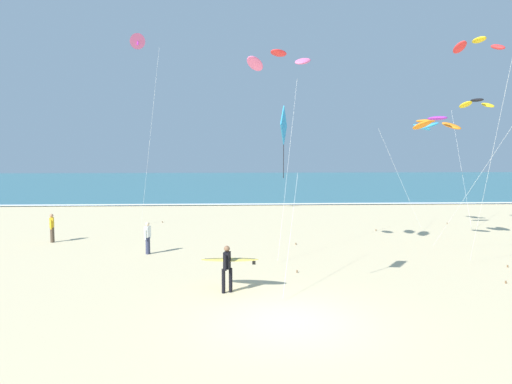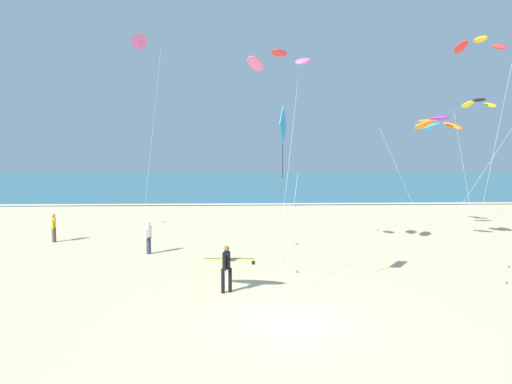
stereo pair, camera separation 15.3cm
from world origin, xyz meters
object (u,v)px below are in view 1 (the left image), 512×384
kite_arc_amber_near (425,125)px  bystander_white_top (148,238)px  bystander_yellow_top (52,228)px  kite_arc_charcoal_far (477,104)px  kite_arc_golden_high (479,45)px  kite_diamond_cobalt_mid (284,131)px  kite_delta_rose_distant (138,43)px  surfer_lead (228,263)px  kite_arc_scarlet_low (279,60)px  kite_arc_violet_close (437,123)px

kite_arc_amber_near → bystander_white_top: kite_arc_amber_near is taller
bystander_yellow_top → kite_arc_charcoal_far: bearing=6.2°
kite_arc_charcoal_far → kite_arc_golden_high: 9.69m
kite_arc_amber_near → bystander_white_top: 17.86m
kite_diamond_cobalt_mid → bystander_yellow_top: (-11.71, 10.55, -4.89)m
kite_diamond_cobalt_mid → kite_delta_rose_distant: (-8.03, 16.64, 6.48)m
surfer_lead → kite_arc_scarlet_low: 9.23m
surfer_lead → kite_arc_violet_close: size_ratio=0.33×
kite_delta_rose_distant → surfer_lead: bearing=-68.4°
kite_arc_scarlet_low → bystander_yellow_top: bearing=156.2°
surfer_lead → kite_delta_rose_distant: bearing=111.6°
kite_arc_charcoal_far → kite_arc_scarlet_low: bearing=-148.5°
kite_diamond_cobalt_mid → kite_arc_scarlet_low: (0.30, 5.26, 3.30)m
surfer_lead → bystander_yellow_top: size_ratio=1.40×
kite_diamond_cobalt_mid → kite_arc_violet_close: 11.94m
kite_arc_amber_near → kite_delta_rose_distant: size_ratio=0.54×
bystander_yellow_top → kite_arc_golden_high: bearing=-15.4°
kite_diamond_cobalt_mid → kite_arc_golden_high: (8.98, 4.85, 3.91)m
surfer_lead → bystander_yellow_top: surfer_lead is taller
surfer_lead → kite_arc_charcoal_far: bearing=38.5°
kite_arc_amber_near → kite_diamond_cobalt_mid: 16.40m
kite_arc_golden_high → kite_arc_violet_close: (-0.28, 3.30, -3.16)m
kite_arc_amber_near → bystander_yellow_top: bearing=-173.8°
kite_arc_scarlet_low → bystander_white_top: bearing=161.2°
kite_arc_scarlet_low → kite_arc_violet_close: (8.40, 2.89, -2.55)m
kite_delta_rose_distant → bystander_white_top: (2.13, -9.27, -11.37)m
surfer_lead → kite_arc_golden_high: size_ratio=0.22×
kite_arc_golden_high → bystander_yellow_top: kite_arc_golden_high is taller
kite_diamond_cobalt_mid → kite_arc_charcoal_far: (13.42, 13.30, 2.26)m
surfer_lead → kite_arc_amber_near: 17.68m
kite_arc_charcoal_far → bystander_yellow_top: (-25.12, -2.74, -7.15)m
kite_arc_charcoal_far → bystander_white_top: kite_arc_charcoal_far is taller
kite_arc_scarlet_low → kite_arc_violet_close: 9.24m
kite_diamond_cobalt_mid → bystander_white_top: bearing=128.6°
bystander_yellow_top → kite_delta_rose_distant: bearing=58.8°
kite_arc_amber_near → kite_arc_golden_high: size_ratio=0.70×
kite_arc_golden_high → kite_arc_scarlet_low: size_ratio=1.06×
kite_diamond_cobalt_mid → kite_arc_charcoal_far: size_ratio=0.79×
kite_arc_scarlet_low → kite_arc_golden_high: bearing=-2.7°
kite_arc_golden_high → bystander_yellow_top: 23.20m
kite_arc_golden_high → bystander_yellow_top: bearing=164.6°
kite_arc_scarlet_low → surfer_lead: bearing=-117.7°
kite_arc_amber_near → bystander_yellow_top: kite_arc_amber_near is taller
kite_arc_amber_near → kite_delta_rose_distant: bearing=168.4°
kite_arc_charcoal_far → bystander_white_top: bearing=-163.0°
bystander_yellow_top → kite_diamond_cobalt_mid: bearing=-42.0°
kite_delta_rose_distant → bystander_white_top: size_ratio=8.04×
kite_arc_scarlet_low → bystander_yellow_top: size_ratio=5.91×
kite_arc_scarlet_low → kite_diamond_cobalt_mid: bearing=-93.3°
kite_arc_amber_near → kite_arc_golden_high: 8.68m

